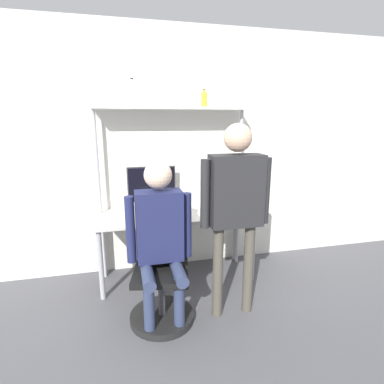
% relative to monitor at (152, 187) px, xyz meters
% --- Properties ---
extents(ground_plane, '(12.00, 12.00, 0.00)m').
position_rel_monitor_xyz_m(ground_plane, '(0.23, -0.53, -1.01)').
color(ground_plane, '#4C4C51').
extents(wall_back, '(8.00, 0.06, 2.70)m').
position_rel_monitor_xyz_m(wall_back, '(0.23, 0.16, 0.34)').
color(wall_back, silver).
rests_on(wall_back, ground_plane).
extents(desk, '(1.69, 0.64, 0.74)m').
position_rel_monitor_xyz_m(desk, '(0.23, -0.19, -0.35)').
color(desk, beige).
rests_on(desk, ground_plane).
extents(shelf_unit, '(1.61, 0.26, 1.85)m').
position_rel_monitor_xyz_m(shelf_unit, '(0.23, -0.01, 0.54)').
color(shelf_unit, white).
rests_on(shelf_unit, ground_plane).
extents(monitor, '(0.52, 0.21, 0.48)m').
position_rel_monitor_xyz_m(monitor, '(0.00, 0.00, 0.00)').
color(monitor, '#333338').
rests_on(monitor, desk).
extents(laptop, '(0.30, 0.24, 0.23)m').
position_rel_monitor_xyz_m(laptop, '(0.03, -0.25, -0.20)').
color(laptop, silver).
rests_on(laptop, desk).
extents(cell_phone, '(0.07, 0.15, 0.01)m').
position_rel_monitor_xyz_m(cell_phone, '(0.30, -0.29, -0.26)').
color(cell_phone, '#264C8C').
rests_on(cell_phone, desk).
extents(office_chair, '(0.56, 0.56, 0.93)m').
position_rel_monitor_xyz_m(office_chair, '(-0.02, -0.86, -0.72)').
color(office_chair, black).
rests_on(office_chair, ground_plane).
extents(person_seated, '(0.55, 0.47, 1.40)m').
position_rel_monitor_xyz_m(person_seated, '(-0.03, -0.91, -0.18)').
color(person_seated, '#2D3856').
rests_on(person_seated, ground_plane).
extents(person_standing, '(0.61, 0.23, 1.69)m').
position_rel_monitor_xyz_m(person_standing, '(0.60, -0.94, 0.08)').
color(person_standing, '#4C473D').
rests_on(person_standing, ground_plane).
extents(bottle_clear, '(0.07, 0.07, 0.27)m').
position_rel_monitor_xyz_m(bottle_clear, '(-0.16, -0.01, 0.96)').
color(bottle_clear, silver).
rests_on(bottle_clear, shelf_unit).
extents(bottle_amber, '(0.07, 0.07, 0.19)m').
position_rel_monitor_xyz_m(bottle_amber, '(0.58, -0.01, 0.92)').
color(bottle_amber, gold).
rests_on(bottle_amber, shelf_unit).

